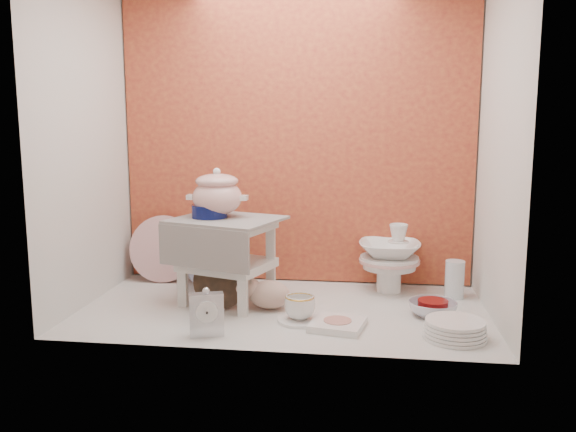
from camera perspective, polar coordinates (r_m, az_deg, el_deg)
name	(u,v)px	position (r m, az deg, el deg)	size (l,w,h in m)	color
ground	(283,309)	(2.71, -0.48, -8.86)	(1.80, 1.80, 0.00)	silver
niche_shell	(288,99)	(2.75, 0.03, 11.08)	(1.86, 1.03, 1.53)	#C76331
step_stool	(227,261)	(2.75, -5.83, -4.31)	(0.45, 0.39, 0.40)	silver
soup_tureen	(217,192)	(2.74, -6.78, 2.25)	(0.27, 0.27, 0.23)	white
cobalt_bowl	(210,211)	(2.74, -7.50, 0.47)	(0.16, 0.16, 0.06)	#091048
floral_platter	(163,249)	(3.19, -11.86, -3.08)	(0.35, 0.11, 0.34)	white
blue_white_vase	(209,262)	(3.08, -7.54, -4.37)	(0.23, 0.23, 0.24)	white
lacquer_tray	(221,280)	(2.72, -6.41, -6.10)	(0.26, 0.10, 0.25)	black
mantel_clock	(207,312)	(2.38, -7.78, -9.10)	(0.13, 0.05, 0.19)	silver
plush_pig	(269,294)	(2.68, -1.80, -7.45)	(0.24, 0.16, 0.14)	tan
teacup_saucer	(300,320)	(2.54, 1.13, -9.92)	(0.19, 0.19, 0.01)	white
gold_rim_teacup	(300,307)	(2.53, 1.14, -8.69)	(0.13, 0.13, 0.10)	white
lattice_dish	(337,324)	(2.48, 4.75, -10.26)	(0.21, 0.21, 0.03)	white
dinner_plate_stack	(455,329)	(2.44, 15.65, -10.36)	(0.25, 0.25, 0.07)	white
crystal_bowl	(433,309)	(2.68, 13.65, -8.60)	(0.21, 0.21, 0.06)	silver
clear_glass_vase	(455,279)	(2.96, 15.62, -5.85)	(0.09, 0.09, 0.18)	silver
porcelain_tower	(389,258)	(2.97, 9.66, -3.96)	(0.30, 0.30, 0.34)	white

